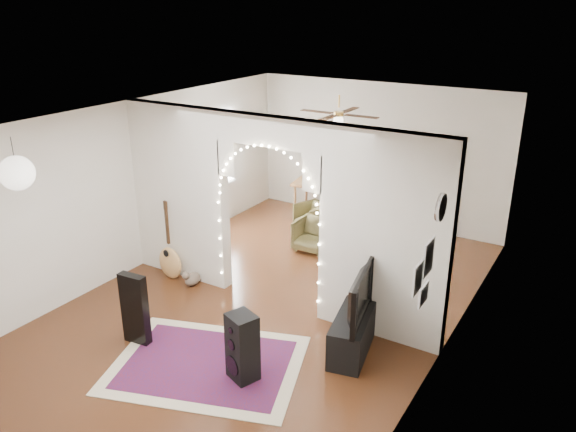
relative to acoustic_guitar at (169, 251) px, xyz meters
The scene contains 25 objects.
floor 1.81m from the acoustic_guitar, ahead, with size 7.50×7.50×0.00m, color black.
ceiling 2.83m from the acoustic_guitar, ahead, with size 5.00×7.50×0.02m, color white.
wall_back 4.45m from the acoustic_guitar, 66.59° to the left, with size 5.00×0.02×2.70m, color silver.
wall_front 4.00m from the acoustic_guitar, 63.68° to the right, with size 5.00×0.02×2.70m, color silver.
wall_left 1.19m from the acoustic_guitar, 161.98° to the left, with size 0.02×7.50×2.70m, color silver.
wall_right 4.33m from the acoustic_guitar, ahead, with size 0.02×7.50×2.70m, color silver.
divider_wall 1.99m from the acoustic_guitar, ahead, with size 5.00×0.20×2.70m.
fairy_lights 2.04m from the acoustic_guitar, ahead, with size 1.64×0.04×1.60m, color #FFEABF, non-canonical shape.
window 2.41m from the acoustic_guitar, 109.81° to the left, with size 0.04×1.20×1.40m, color white.
wall_clock 4.53m from the acoustic_guitar, ahead, with size 0.31×0.31×0.03m, color white.
picture_frames 4.40m from the acoustic_guitar, 10.10° to the right, with size 0.02×0.50×0.70m, color white, non-canonical shape.
paper_lantern 2.79m from the acoustic_guitar, 94.48° to the right, with size 0.40×0.40×0.40m, color white.
ceiling_fan 3.43m from the acoustic_guitar, 52.42° to the left, with size 1.10×1.10×0.30m, color gold, non-canonical shape.
area_rug 2.46m from the acoustic_guitar, 37.78° to the right, with size 2.22×1.67×0.02m, color maroon.
guitar_case 1.76m from the acoustic_guitar, 61.43° to the right, with size 0.36×0.12×0.95m, color black.
acoustic_guitar is the anchor object (origin of this frame).
tabby_cat 0.56m from the acoustic_guitar, ahead, with size 0.24×0.44×0.29m.
floor_speaker 2.83m from the acoustic_guitar, 31.00° to the right, with size 0.40×0.38×0.83m.
media_console 3.30m from the acoustic_guitar, ahead, with size 0.40×1.00×0.50m, color black.
tv 3.31m from the acoustic_guitar, ahead, with size 1.07×0.14×0.62m, color black.
bookcase 4.14m from the acoustic_guitar, 65.38° to the left, with size 1.58×0.40×1.62m, color beige.
dining_table 3.69m from the acoustic_guitar, 76.70° to the left, with size 1.31×0.98×0.76m.
flower_vase 3.70m from the acoustic_guitar, 76.70° to the left, with size 0.18×0.18×0.19m, color white.
dining_chair_left 3.08m from the acoustic_guitar, 72.86° to the left, with size 0.54×0.55×0.50m, color brown.
dining_chair_right 2.53m from the acoustic_guitar, 56.63° to the left, with size 0.59×0.60×0.55m, color brown.
Camera 1 is at (3.93, -6.05, 4.09)m, focal length 35.00 mm.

